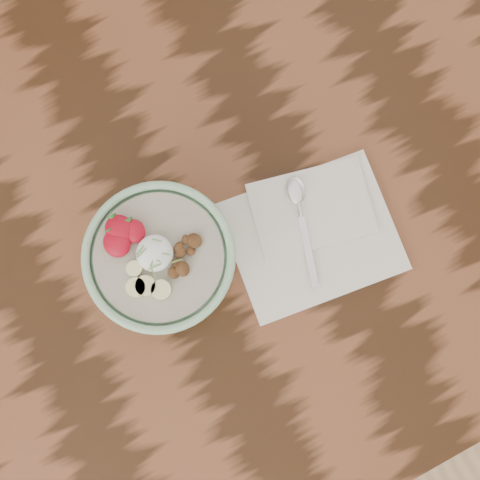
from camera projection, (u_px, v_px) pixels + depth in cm
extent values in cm
cube|color=black|center=(167.00, 247.00, 97.88)|extent=(160.00, 90.00, 4.00)
cylinder|color=#90C199|center=(167.00, 265.00, 94.89)|extent=(8.69, 8.69, 1.24)
torus|color=#90C199|center=(158.00, 257.00, 84.85)|extent=(19.75, 19.75, 1.14)
cylinder|color=#BAB39A|center=(159.00, 257.00, 85.47)|extent=(16.75, 16.75, 1.03)
ellipsoid|color=white|center=(155.00, 253.00, 84.10)|extent=(4.74, 4.74, 2.61)
ellipsoid|color=#A20719|center=(117.00, 243.00, 84.23)|extent=(3.49, 3.84, 1.92)
cone|color=#286623|center=(111.00, 232.00, 84.12)|extent=(1.40, 1.03, 1.52)
ellipsoid|color=#A20719|center=(134.00, 231.00, 84.60)|extent=(2.90, 3.19, 1.59)
cone|color=#286623|center=(129.00, 222.00, 84.46)|extent=(1.40, 1.03, 1.52)
ellipsoid|color=#A20719|center=(119.00, 229.00, 84.45)|extent=(3.56, 3.92, 1.96)
cone|color=#286623|center=(113.00, 218.00, 84.34)|extent=(1.40, 1.03, 1.52)
cylinder|color=#F0E59E|center=(134.00, 268.00, 84.35)|extent=(2.08, 2.08, 0.70)
cylinder|color=#F0E59E|center=(146.00, 286.00, 84.05)|extent=(2.64, 2.64, 0.70)
cylinder|color=#F0E59E|center=(136.00, 287.00, 84.03)|extent=(2.52, 2.52, 0.70)
cylinder|color=#F0E59E|center=(161.00, 290.00, 83.98)|extent=(2.57, 2.57, 0.70)
ellipsoid|color=brown|center=(178.00, 247.00, 84.56)|extent=(1.92, 1.70, 0.92)
ellipsoid|color=brown|center=(182.00, 269.00, 84.03)|extent=(2.18, 2.37, 1.52)
ellipsoid|color=brown|center=(180.00, 252.00, 84.54)|extent=(1.82, 1.86, 0.91)
ellipsoid|color=brown|center=(194.00, 241.00, 84.52)|extent=(2.73, 2.76, 1.04)
ellipsoid|color=brown|center=(173.00, 273.00, 84.09)|extent=(1.83, 2.00, 0.96)
ellipsoid|color=brown|center=(176.00, 263.00, 84.39)|extent=(1.43, 1.28, 0.67)
ellipsoid|color=brown|center=(191.00, 251.00, 84.61)|extent=(1.27, 1.21, 0.79)
ellipsoid|color=brown|center=(186.00, 240.00, 84.77)|extent=(1.26, 1.53, 0.74)
cylinder|color=#5A923D|center=(166.00, 254.00, 82.99)|extent=(1.00, 0.87, 0.22)
cylinder|color=#5A923D|center=(156.00, 259.00, 82.90)|extent=(0.86, 1.17, 0.22)
cylinder|color=#5A923D|center=(155.00, 267.00, 82.78)|extent=(1.81, 0.31, 0.24)
cylinder|color=#5A923D|center=(153.00, 273.00, 82.67)|extent=(0.48, 1.60, 0.24)
cylinder|color=#5A923D|center=(152.00, 256.00, 82.96)|extent=(0.46, 1.20, 0.22)
cylinder|color=#5A923D|center=(157.00, 240.00, 83.23)|extent=(1.02, 0.93, 0.22)
cylinder|color=#5A923D|center=(153.00, 261.00, 82.88)|extent=(1.38, 1.21, 0.24)
cylinder|color=#5A923D|center=(140.00, 250.00, 83.06)|extent=(1.38, 0.76, 0.23)
cylinder|color=#5A923D|center=(142.00, 253.00, 83.01)|extent=(1.63, 0.65, 0.24)
cylinder|color=#5A923D|center=(176.00, 261.00, 82.87)|extent=(1.48, 0.44, 0.23)
cube|color=silver|center=(312.00, 237.00, 95.62)|extent=(25.36, 21.57, 0.89)
cube|color=silver|center=(312.00, 209.00, 95.45)|extent=(19.11, 15.21, 0.53)
cube|color=silver|center=(308.00, 252.00, 94.19)|extent=(3.97, 10.00, 0.31)
cylinder|color=silver|center=(299.00, 207.00, 94.89)|extent=(1.39, 2.72, 0.62)
ellipsoid|color=silver|center=(296.00, 190.00, 95.12)|extent=(3.80, 4.68, 0.84)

